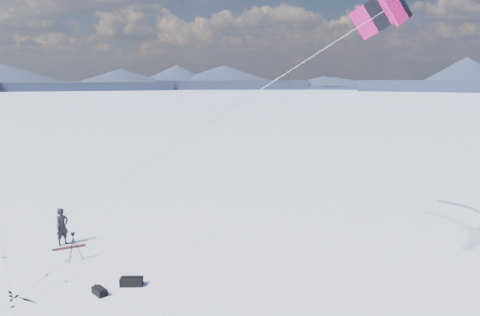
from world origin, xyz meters
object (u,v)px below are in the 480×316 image
(tripod, at_px, (73,242))
(gear_bag_a, at_px, (132,281))
(snowkiter, at_px, (63,245))
(snowboard, at_px, (69,248))
(gear_bag_b, at_px, (99,291))

(tripod, relative_size, gear_bag_a, 1.38)
(snowkiter, distance_m, gear_bag_a, 6.35)
(snowkiter, bearing_deg, tripod, -115.26)
(snowboard, bearing_deg, tripod, -90.59)
(snowkiter, height_order, gear_bag_b, snowkiter)
(snowkiter, relative_size, gear_bag_b, 2.40)
(tripod, xyz_separation_m, gear_bag_b, (2.87, -2.72, -0.71))
(snowboard, xyz_separation_m, tripod, (1.17, -1.32, 0.83))
(tripod, distance_m, gear_bag_a, 4.11)
(tripod, bearing_deg, snowkiter, 106.27)
(snowboard, distance_m, gear_bag_a, 5.71)
(tripod, bearing_deg, snowboard, 101.93)
(snowboard, distance_m, gear_bag_b, 5.71)
(snowkiter, relative_size, tripod, 1.40)
(snowkiter, xyz_separation_m, tripod, (1.70, -1.66, 0.85))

